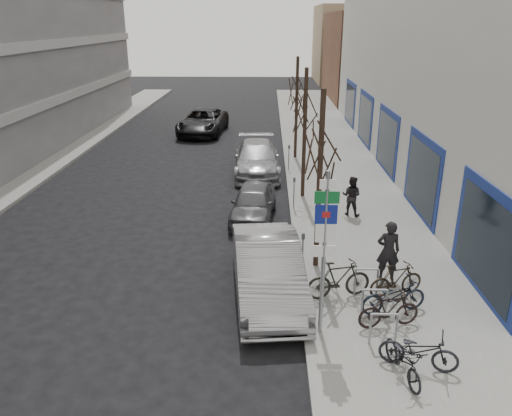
# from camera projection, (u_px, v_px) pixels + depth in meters

# --- Properties ---
(ground) EXTENTS (120.00, 120.00, 0.00)m
(ground) POSITION_uv_depth(u_px,v_px,m) (222.00, 334.00, 12.26)
(ground) COLOR black
(ground) RESTS_ON ground
(sidewalk_east) EXTENTS (5.00, 70.00, 0.15)m
(sidewalk_east) POSITION_uv_depth(u_px,v_px,m) (346.00, 198.00, 21.48)
(sidewalk_east) COLOR slate
(sidewalk_east) RESTS_ON ground
(brick_building_far) EXTENTS (12.00, 14.00, 8.00)m
(brick_building_far) POSITION_uv_depth(u_px,v_px,m) (392.00, 56.00, 47.97)
(brick_building_far) COLOR brown
(brick_building_far) RESTS_ON ground
(tan_building_far) EXTENTS (13.00, 12.00, 9.00)m
(tan_building_far) POSITION_uv_depth(u_px,v_px,m) (369.00, 44.00, 61.82)
(tan_building_far) COLOR #937A5B
(tan_building_far) RESTS_ON ground
(highway_sign_pole) EXTENTS (0.55, 0.10, 4.20)m
(highway_sign_pole) POSITION_uv_depth(u_px,v_px,m) (324.00, 245.00, 11.33)
(highway_sign_pole) COLOR gray
(highway_sign_pole) RESTS_ON ground
(bike_rack) EXTENTS (0.66, 2.26, 0.83)m
(bike_rack) POSITION_uv_depth(u_px,v_px,m) (374.00, 300.00, 12.50)
(bike_rack) COLOR gray
(bike_rack) RESTS_ON sidewalk_east
(tree_near) EXTENTS (1.80, 1.80, 5.50)m
(tree_near) POSITION_uv_depth(u_px,v_px,m) (321.00, 139.00, 14.03)
(tree_near) COLOR black
(tree_near) RESTS_ON ground
(tree_mid) EXTENTS (1.80, 1.80, 5.50)m
(tree_mid) POSITION_uv_depth(u_px,v_px,m) (306.00, 103.00, 20.11)
(tree_mid) COLOR black
(tree_mid) RESTS_ON ground
(tree_far) EXTENTS (1.80, 1.80, 5.50)m
(tree_far) POSITION_uv_depth(u_px,v_px,m) (297.00, 84.00, 26.19)
(tree_far) COLOR black
(tree_far) RESTS_ON ground
(meter_front) EXTENTS (0.10, 0.08, 1.27)m
(meter_front) POSITION_uv_depth(u_px,v_px,m) (303.00, 249.00, 14.69)
(meter_front) COLOR gray
(meter_front) RESTS_ON sidewalk_east
(meter_mid) EXTENTS (0.10, 0.08, 1.27)m
(meter_mid) POSITION_uv_depth(u_px,v_px,m) (294.00, 190.00, 19.84)
(meter_mid) COLOR gray
(meter_mid) RESTS_ON sidewalk_east
(meter_back) EXTENTS (0.10, 0.08, 1.27)m
(meter_back) POSITION_uv_depth(u_px,v_px,m) (289.00, 155.00, 24.98)
(meter_back) COLOR gray
(meter_back) RESTS_ON sidewalk_east
(bike_near_left) EXTENTS (0.81, 1.63, 0.96)m
(bike_near_left) POSITION_uv_depth(u_px,v_px,m) (404.00, 357.00, 10.44)
(bike_near_left) COLOR black
(bike_near_left) RESTS_ON sidewalk_east
(bike_near_right) EXTENTS (1.65, 0.79, 0.96)m
(bike_near_right) POSITION_uv_depth(u_px,v_px,m) (389.00, 310.00, 12.14)
(bike_near_right) COLOR black
(bike_near_right) RESTS_ON sidewalk_east
(bike_mid_curb) EXTENTS (1.85, 0.97, 1.08)m
(bike_mid_curb) POSITION_uv_depth(u_px,v_px,m) (394.00, 293.00, 12.74)
(bike_mid_curb) COLOR black
(bike_mid_curb) RESTS_ON sidewalk_east
(bike_mid_inner) EXTENTS (1.91, 0.99, 1.11)m
(bike_mid_inner) POSITION_uv_depth(u_px,v_px,m) (339.00, 279.00, 13.42)
(bike_mid_inner) COLOR black
(bike_mid_inner) RESTS_ON sidewalk_east
(bike_far_curb) EXTENTS (1.75, 0.95, 1.03)m
(bike_far_curb) POSITION_uv_depth(u_px,v_px,m) (419.00, 347.00, 10.69)
(bike_far_curb) COLOR black
(bike_far_curb) RESTS_ON sidewalk_east
(bike_far_inner) EXTENTS (1.69, 0.97, 0.98)m
(bike_far_inner) POSITION_uv_depth(u_px,v_px,m) (396.00, 280.00, 13.53)
(bike_far_inner) COLOR black
(bike_far_inner) RESTS_ON sidewalk_east
(parked_car_front) EXTENTS (2.30, 5.23, 1.67)m
(parked_car_front) POSITION_uv_depth(u_px,v_px,m) (268.00, 269.00, 13.66)
(parked_car_front) COLOR #97979B
(parked_car_front) RESTS_ON ground
(parked_car_mid) EXTENTS (1.89, 4.03, 1.34)m
(parked_car_mid) POSITION_uv_depth(u_px,v_px,m) (253.00, 203.00, 19.14)
(parked_car_mid) COLOR #47474C
(parked_car_mid) RESTS_ON ground
(parked_car_back) EXTENTS (2.40, 5.51, 1.58)m
(parked_car_back) POSITION_uv_depth(u_px,v_px,m) (257.00, 159.00, 24.81)
(parked_car_back) COLOR #96969A
(parked_car_back) RESTS_ON ground
(lane_car) EXTENTS (3.22, 6.16, 1.65)m
(lane_car) POSITION_uv_depth(u_px,v_px,m) (203.00, 122.00, 33.70)
(lane_car) COLOR black
(lane_car) RESTS_ON ground
(pedestrian_near) EXTENTS (0.68, 0.47, 1.82)m
(pedestrian_near) POSITION_uv_depth(u_px,v_px,m) (388.00, 251.00, 14.24)
(pedestrian_near) COLOR black
(pedestrian_near) RESTS_ON sidewalk_east
(pedestrian_far) EXTENTS (0.69, 0.59, 1.57)m
(pedestrian_far) POSITION_uv_depth(u_px,v_px,m) (351.00, 196.00, 19.12)
(pedestrian_far) COLOR black
(pedestrian_far) RESTS_ON sidewalk_east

